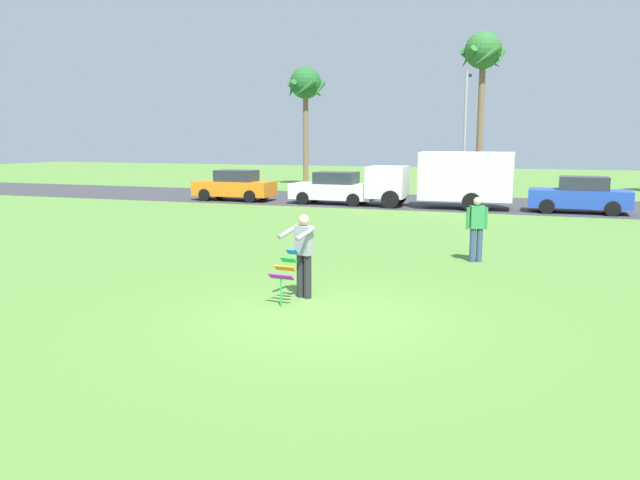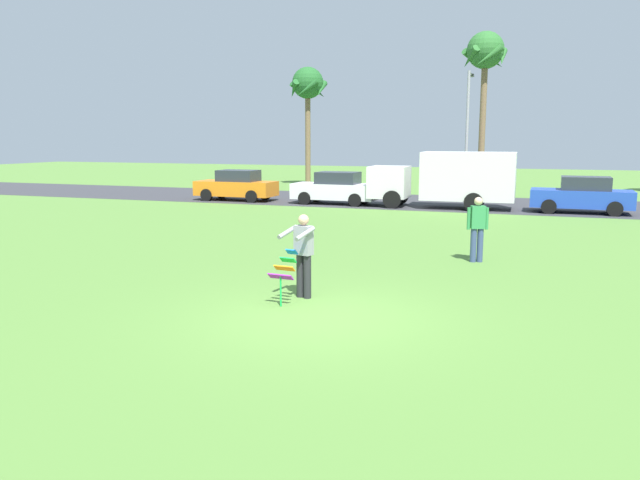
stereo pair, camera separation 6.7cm
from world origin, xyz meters
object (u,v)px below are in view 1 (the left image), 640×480
streetlight_pole (465,125)px  person_walker_near (477,227)px  parked_car_blue (580,195)px  parked_car_white (334,189)px  parked_truck_white_box (448,178)px  kite_held (285,270)px  parked_car_orange (235,186)px  palm_tree_right_near (483,58)px  person_kite_flyer (303,252)px  palm_tree_left_near (306,88)px

streetlight_pole → person_walker_near: 20.67m
parked_car_blue → streetlight_pole: (-5.87, 7.57, 3.22)m
parked_car_white → parked_truck_white_box: 5.62m
kite_held → parked_car_white: bearing=105.0°
parked_car_orange → palm_tree_right_near: palm_tree_right_near is taller
streetlight_pole → kite_held: bearing=-91.1°
parked_car_white → parked_truck_white_box: (5.59, 0.00, 0.64)m
parked_car_blue → person_walker_near: bearing=-104.3°
parked_truck_white_box → parked_car_white: bearing=-180.0°
kite_held → parked_car_blue: 19.45m
person_kite_flyer → parked_truck_white_box: 17.77m
parked_car_orange → parked_truck_white_box: (11.07, -0.00, 0.64)m
parked_car_white → streetlight_pole: size_ratio=0.61×
parked_car_orange → palm_tree_left_near: palm_tree_left_near is taller
person_kite_flyer → parked_car_orange: size_ratio=0.41×
person_walker_near → parked_car_orange: bearing=136.9°
parked_car_orange → parked_car_blue: same height
palm_tree_left_near → person_walker_near: 27.63m
kite_held → palm_tree_right_near: palm_tree_right_near is taller
parked_car_white → palm_tree_left_near: (-5.49, 10.69, 5.80)m
parked_car_blue → palm_tree_right_near: size_ratio=0.46×
palm_tree_left_near → streetlight_pole: 11.67m
parked_car_orange → palm_tree_left_near: size_ratio=0.53×
parked_car_blue → palm_tree_left_near: 20.75m
parked_car_orange → streetlight_pole: (10.94, 7.57, 3.22)m
kite_held → parked_truck_white_box: bearing=88.0°
parked_car_white → palm_tree_right_near: palm_tree_right_near is taller
person_kite_flyer → parked_car_orange: bearing=120.8°
parked_car_orange → parked_car_white: bearing=-0.0°
parked_truck_white_box → person_kite_flyer: bearing=-91.6°
kite_held → palm_tree_left_near: palm_tree_left_near is taller
parked_car_orange → parked_car_white: same height
kite_held → palm_tree_right_near: 27.63m
parked_car_orange → parked_car_blue: 16.81m
palm_tree_left_near → kite_held: bearing=-70.3°
palm_tree_right_near → person_walker_near: size_ratio=5.34×
parked_truck_white_box → palm_tree_right_near: (0.63, 8.31, 6.36)m
kite_held → person_walker_near: size_ratio=0.62×
parked_car_blue → palm_tree_right_near: palm_tree_right_near is taller
kite_held → parked_car_white: size_ratio=0.25×
parked_car_orange → parked_truck_white_box: parked_truck_white_box is taller
parked_car_orange → palm_tree_left_near: 12.16m
kite_held → parked_car_orange: size_ratio=0.25×
parked_car_white → parked_car_blue: 11.32m
parked_car_orange → palm_tree_left_near: (-0.00, 10.69, 5.80)m
palm_tree_left_near → palm_tree_right_near: size_ratio=0.86×
palm_tree_right_near → streetlight_pole: palm_tree_right_near is taller
parked_car_blue → palm_tree_left_near: bearing=147.5°
parked_truck_white_box → parked_car_blue: (5.73, 0.00, -0.64)m
kite_held → person_walker_near: 6.48m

